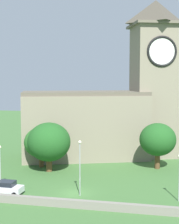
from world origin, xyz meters
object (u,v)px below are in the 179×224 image
object	(u,v)px
streetlamp_east_mid	(179,169)
car_white	(8,188)
church	(112,106)
tree_churchyard	(158,140)
streetlamp_central	(80,159)
tree_riverside_west	(41,143)
tree_riverside_east	(49,142)
streetlamp_west_mid	(0,160)

from	to	relation	value
streetlamp_east_mid	car_white	bearing A→B (deg)	-174.73
church	car_white	xyz separation A→B (m)	(-10.36, -26.74, -9.35)
church	tree_churchyard	xyz separation A→B (m)	(9.33, -8.22, -5.12)
streetlamp_central	streetlamp_east_mid	xyz separation A→B (m)	(13.03, 0.59, -0.81)
car_white	tree_riverside_west	bearing A→B (deg)	92.58
car_white	streetlamp_central	world-z (taller)	streetlamp_central
tree_riverside_west	tree_riverside_east	xyz separation A→B (m)	(2.37, -2.63, 0.65)
church	tree_riverside_east	distance (m)	17.30
streetlamp_west_mid	streetlamp_central	distance (m)	11.70
tree_churchyard	car_white	bearing A→B (deg)	-136.76
streetlamp_west_mid	tree_churchyard	world-z (taller)	tree_churchyard
car_white	tree_riverside_east	distance (m)	13.47
church	tree_riverside_west	xyz separation A→B (m)	(-11.06, -11.40, -5.85)
streetlamp_west_mid	streetlamp_east_mid	distance (m)	24.72
church	streetlamp_central	size ratio (longest dim) A/B	4.38
streetlamp_central	streetlamp_east_mid	world-z (taller)	streetlamp_central
tree_riverside_west	car_white	bearing A→B (deg)	-87.42
streetlamp_east_mid	tree_churchyard	xyz separation A→B (m)	(-3.20, 16.41, 0.97)
streetlamp_west_mid	streetlamp_east_mid	xyz separation A→B (m)	(24.72, 0.53, -0.14)
church	streetlamp_central	world-z (taller)	church
streetlamp_west_mid	tree_churchyard	size ratio (longest dim) A/B	0.79
car_white	streetlamp_central	distance (m)	10.78
streetlamp_west_mid	streetlamp_east_mid	size ratio (longest dim) A/B	1.04
tree_riverside_west	tree_churchyard	bearing A→B (deg)	8.86
streetlamp_west_mid	tree_churchyard	bearing A→B (deg)	38.21
church	tree_churchyard	size ratio (longest dim) A/B	4.11
streetlamp_west_mid	car_white	bearing A→B (deg)	-40.83
streetlamp_central	tree_riverside_east	size ratio (longest dim) A/B	0.90
tree_riverside_east	streetlamp_west_mid	bearing A→B (deg)	-107.48
tree_churchyard	tree_riverside_east	distance (m)	18.93
streetlamp_central	tree_riverside_east	xyz separation A→B (m)	(-8.18, 11.19, 0.07)
church	streetlamp_west_mid	size ratio (longest dim) A/B	5.18
church	streetlamp_east_mid	xyz separation A→B (m)	(12.53, -24.63, -6.08)
car_white	streetlamp_west_mid	bearing A→B (deg)	139.17
church	tree_riverside_east	size ratio (longest dim) A/B	3.95
streetlamp_west_mid	church	bearing A→B (deg)	64.15
car_white	tree_riverside_west	xyz separation A→B (m)	(-0.69, 15.34, 3.50)
church	streetlamp_east_mid	bearing A→B (deg)	-63.04
church	tree_riverside_west	world-z (taller)	church
church	car_white	world-z (taller)	church
streetlamp_west_mid	tree_riverside_west	bearing A→B (deg)	85.28
streetlamp_east_mid	tree_riverside_west	size ratio (longest dim) A/B	0.86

